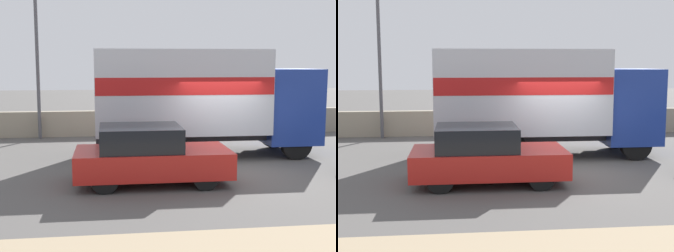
{
  "view_description": "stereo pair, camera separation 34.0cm",
  "coord_description": "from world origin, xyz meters",
  "views": [
    {
      "loc": [
        -3.39,
        -12.86,
        3.08
      ],
      "look_at": [
        -1.65,
        0.46,
        1.24
      ],
      "focal_mm": 50.0,
      "sensor_mm": 36.0,
      "label": 1
    },
    {
      "loc": [
        -3.05,
        -12.9,
        3.08
      ],
      "look_at": [
        -1.65,
        0.46,
        1.24
      ],
      "focal_mm": 50.0,
      "sensor_mm": 36.0,
      "label": 2
    }
  ],
  "objects": [
    {
      "name": "ground_plane",
      "position": [
        0.0,
        0.0,
        0.0
      ],
      "size": [
        80.0,
        80.0,
        0.0
      ],
      "primitive_type": "plane",
      "color": "#514F4C"
    },
    {
      "name": "stone_wall_backdrop",
      "position": [
        0.0,
        6.81,
        0.53
      ],
      "size": [
        60.0,
        0.35,
        1.06
      ],
      "color": "gray",
      "rests_on": "ground_plane"
    },
    {
      "name": "street_lamp",
      "position": [
        -6.12,
        6.39,
        4.47
      ],
      "size": [
        0.56,
        0.28,
        7.83
      ],
      "color": "#4C4C51",
      "rests_on": "ground_plane"
    },
    {
      "name": "box_truck",
      "position": [
        -0.39,
        2.15,
        2.0
      ],
      "size": [
        7.2,
        2.61,
        3.47
      ],
      "color": "navy",
      "rests_on": "ground_plane"
    },
    {
      "name": "car_hatchback",
      "position": [
        -2.36,
        -1.24,
        0.74
      ],
      "size": [
        3.9,
        1.89,
        1.49
      ],
      "color": "#B21E19",
      "rests_on": "ground_plane"
    }
  ]
}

